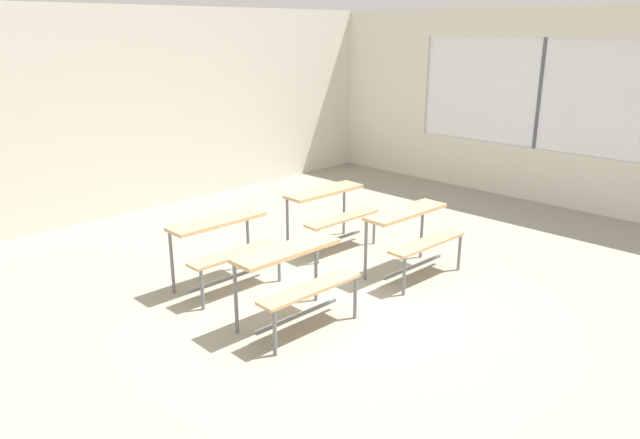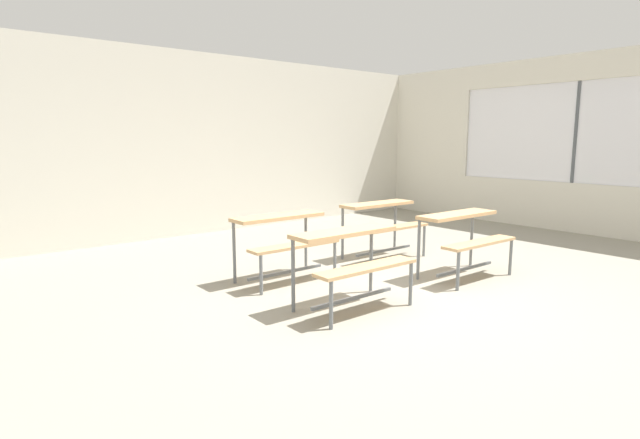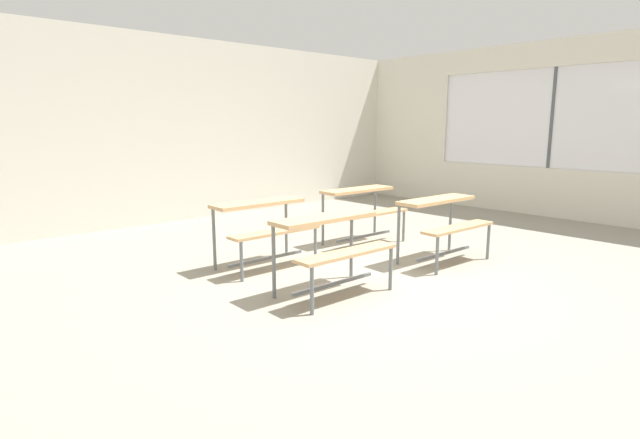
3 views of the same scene
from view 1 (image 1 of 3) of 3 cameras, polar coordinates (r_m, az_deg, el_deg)
ground at (r=6.16m, az=2.29°, el=-8.27°), size 10.00×9.00×0.05m
wall_back at (r=9.27m, az=-18.76°, el=9.59°), size 10.00×0.12×3.00m
wall_right at (r=9.84m, az=23.49°, el=9.20°), size 0.12×9.00×3.00m
desk_bench_r0c0 at (r=5.52m, az=-2.41°, el=-4.79°), size 1.11×0.62×0.74m
desk_bench_r0c1 at (r=6.73m, az=8.88°, el=-0.75°), size 1.12×0.63×0.74m
desk_bench_r1c0 at (r=6.41m, az=-9.15°, el=-1.71°), size 1.11×0.61×0.74m
desk_bench_r1c1 at (r=7.49m, az=0.99°, el=1.40°), size 1.12×0.63×0.74m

